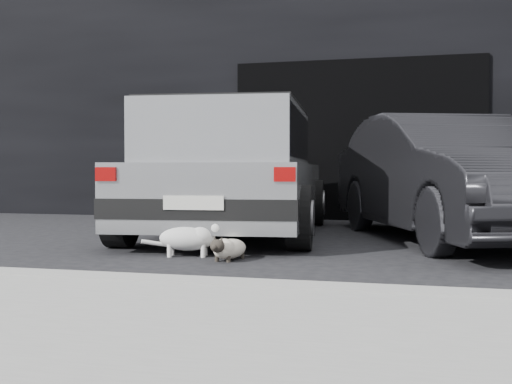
% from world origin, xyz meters
% --- Properties ---
extents(ground, '(80.00, 80.00, 0.00)m').
position_xyz_m(ground, '(0.00, 0.00, 0.00)').
color(ground, black).
rests_on(ground, ground).
extents(building_facade, '(34.00, 4.00, 5.00)m').
position_xyz_m(building_facade, '(1.00, 6.00, 2.50)').
color(building_facade, black).
rests_on(building_facade, ground).
extents(garage_opening, '(4.00, 0.10, 2.60)m').
position_xyz_m(garage_opening, '(1.00, 3.99, 1.30)').
color(garage_opening, black).
rests_on(garage_opening, ground).
extents(curb, '(18.00, 0.25, 0.12)m').
position_xyz_m(curb, '(1.00, -2.60, 0.06)').
color(curb, gray).
rests_on(curb, ground).
extents(sidewalk, '(18.00, 2.20, 0.11)m').
position_xyz_m(sidewalk, '(1.00, -3.80, 0.06)').
color(sidewalk, gray).
rests_on(sidewalk, ground).
extents(silver_hatchback, '(2.55, 4.57, 1.61)m').
position_xyz_m(silver_hatchback, '(-0.27, 1.24, 0.88)').
color(silver_hatchback, '#A5A7A9').
rests_on(silver_hatchback, ground).
extents(second_car, '(3.06, 4.72, 1.47)m').
position_xyz_m(second_car, '(2.34, 1.19, 0.73)').
color(second_car, black).
rests_on(second_car, ground).
extents(cat_siamese, '(0.31, 0.69, 0.24)m').
position_xyz_m(cat_siamese, '(0.33, -0.95, 0.11)').
color(cat_siamese, beige).
rests_on(cat_siamese, ground).
extents(cat_white, '(0.79, 0.37, 0.37)m').
position_xyz_m(cat_white, '(-0.08, -0.77, 0.18)').
color(cat_white, silver).
rests_on(cat_white, ground).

